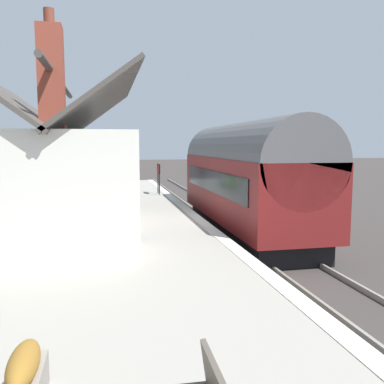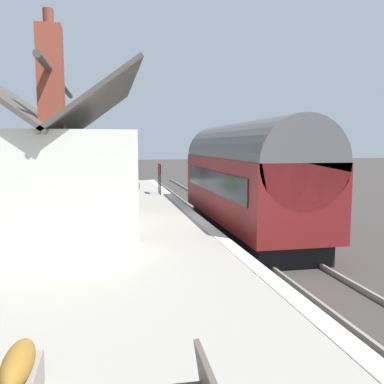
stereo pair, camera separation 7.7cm
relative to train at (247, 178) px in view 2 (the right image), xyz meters
The scene contains 13 objects.
ground_plane 2.61m from the train, 139.32° to the left, with size 160.00×160.00×0.00m, color #383330.
platform 5.65m from the train, 101.22° to the left, with size 32.00×6.74×0.91m, color gray.
platform_edge_coping 2.66m from the train, 116.69° to the left, with size 32.00×0.36×0.02m, color beige.
rail_near 2.50m from the train, 145.36° to the right, with size 52.00×0.08×0.14m, color gray.
rail_far 2.49m from the train, 145.50° to the left, with size 52.00×0.08×0.14m, color gray.
train is the anchor object (origin of this frame).
station_building 6.97m from the train, 114.22° to the left, with size 7.00×4.00×5.63m.
bench_near_building 9.45m from the train, 28.01° to the left, with size 1.42×0.49×0.88m.
planter_edge_far 8.19m from the train, 61.29° to the left, with size 0.59×0.59×0.87m.
planter_corner_building 6.88m from the train, 34.98° to the left, with size 0.65×0.65×0.92m.
planter_bench_right 12.26m from the train, 150.65° to the left, with size 0.96×0.32×0.63m.
planter_by_door 7.08m from the train, 53.16° to the left, with size 0.63×0.63×0.85m.
station_sign_board 6.88m from the train, 21.52° to the left, with size 0.96×0.06×1.57m.
Camera 2 is at (-13.57, 4.19, 3.49)m, focal length 38.19 mm.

